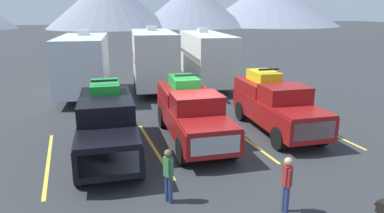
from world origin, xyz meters
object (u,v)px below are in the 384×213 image
at_px(pickup_truck_c, 275,104).
at_px(camper_trailer_c, 206,56).
at_px(pickup_truck_a, 107,122).
at_px(camper_trailer_b, 154,57).
at_px(person_b, 168,172).
at_px(person_a, 287,182).
at_px(camper_trailer_a, 84,63).
at_px(pickup_truck_b, 191,111).

bearing_deg(pickup_truck_c, camper_trailer_c, 86.79).
bearing_deg(pickup_truck_a, pickup_truck_c, 2.46).
distance_m(camper_trailer_b, camper_trailer_c, 3.70).
bearing_deg(person_b, person_a, -28.94).
distance_m(camper_trailer_c, person_b, 15.35).
height_order(camper_trailer_a, person_b, camper_trailer_a).
bearing_deg(person_b, pickup_truck_c, 35.93).
distance_m(pickup_truck_c, camper_trailer_b, 9.85).
height_order(camper_trailer_b, person_b, camper_trailer_b).
distance_m(pickup_truck_a, pickup_truck_b, 3.33).
bearing_deg(person_a, person_b, 151.06).
bearing_deg(pickup_truck_b, camper_trailer_b, 86.22).
relative_size(camper_trailer_b, person_b, 5.22).
relative_size(pickup_truck_c, camper_trailer_c, 0.62).
bearing_deg(camper_trailer_a, camper_trailer_b, 3.96).
distance_m(camper_trailer_b, person_b, 13.88).
bearing_deg(person_a, camper_trailer_c, 76.25).
xyz_separation_m(camper_trailer_c, person_b, (-6.42, -13.89, -1.13)).
bearing_deg(pickup_truck_a, camper_trailer_b, 67.81).
xyz_separation_m(pickup_truck_b, camper_trailer_a, (-3.65, 8.89, 0.87)).
xyz_separation_m(pickup_truck_c, person_a, (-3.22, -5.74, -0.28)).
relative_size(camper_trailer_a, person_a, 5.18).
bearing_deg(camper_trailer_b, pickup_truck_b, -93.78).
bearing_deg(person_a, pickup_truck_a, 125.23).
bearing_deg(camper_trailer_b, person_a, -90.29).
xyz_separation_m(camper_trailer_b, person_b, (-2.74, -13.55, -1.23)).
relative_size(pickup_truck_a, camper_trailer_a, 0.76).
height_order(pickup_truck_c, camper_trailer_c, camper_trailer_c).
distance_m(camper_trailer_b, person_a, 15.07).
bearing_deg(camper_trailer_a, pickup_truck_a, -87.90).
xyz_separation_m(pickup_truck_b, person_b, (-2.13, -4.37, -0.28)).
bearing_deg(pickup_truck_a, camper_trailer_c, 52.59).
distance_m(pickup_truck_b, camper_trailer_a, 9.65).
bearing_deg(camper_trailer_b, camper_trailer_c, 5.29).
height_order(pickup_truck_a, person_a, pickup_truck_a).
distance_m(camper_trailer_a, person_a, 15.35).
bearing_deg(camper_trailer_c, camper_trailer_b, -174.71).
bearing_deg(camper_trailer_c, pickup_truck_b, -114.25).
bearing_deg(pickup_truck_b, pickup_truck_c, -1.63).
relative_size(pickup_truck_c, camper_trailer_b, 0.71).
relative_size(pickup_truck_b, camper_trailer_a, 0.76).
bearing_deg(pickup_truck_c, camper_trailer_a, 129.43).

